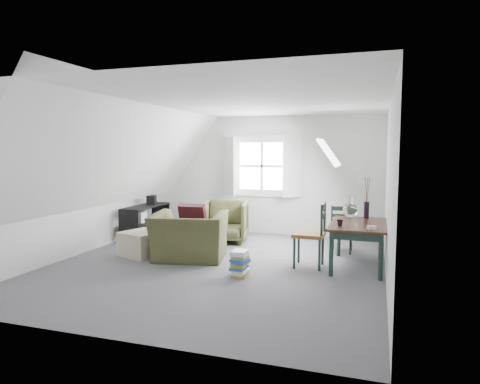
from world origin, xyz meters
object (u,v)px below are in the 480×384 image
(ottoman, at_px, (143,243))
(media_shelf, at_px, (145,223))
(armchair_far, at_px, (225,241))
(magazine_stack, at_px, (240,263))
(dining_table, at_px, (358,229))
(dining_chair_near, at_px, (312,234))
(dining_chair_far, at_px, (342,228))
(armchair_near, at_px, (189,259))

(ottoman, distance_m, media_shelf, 1.50)
(armchair_far, bearing_deg, magazine_stack, -76.01)
(dining_table, xyz_separation_m, media_shelf, (-4.24, 0.93, -0.29))
(armchair_far, height_order, magazine_stack, armchair_far)
(dining_table, distance_m, dining_chair_near, 0.71)
(dining_table, distance_m, magazine_stack, 1.91)
(dining_chair_far, bearing_deg, ottoman, 9.11)
(ottoman, height_order, dining_chair_far, dining_chair_far)
(ottoman, bearing_deg, dining_chair_far, 21.46)
(dining_table, xyz_separation_m, magazine_stack, (-1.57, -1.02, -0.41))
(armchair_near, height_order, media_shelf, media_shelf)
(magazine_stack, bearing_deg, armchair_far, 115.19)
(dining_chair_near, bearing_deg, ottoman, -73.66)
(dining_chair_near, xyz_separation_m, magazine_stack, (-0.89, -0.81, -0.33))
(dining_chair_far, xyz_separation_m, dining_chair_near, (-0.36, -1.09, 0.08))
(armchair_near, xyz_separation_m, dining_table, (2.65, 0.36, 0.59))
(dining_chair_far, distance_m, dining_chair_near, 1.16)
(dining_chair_far, height_order, magazine_stack, dining_chair_far)
(magazine_stack, bearing_deg, dining_table, 33.04)
(armchair_far, height_order, ottoman, ottoman)
(ottoman, xyz_separation_m, media_shelf, (-0.72, 1.30, 0.09))
(armchair_near, height_order, ottoman, ottoman)
(ottoman, bearing_deg, dining_chair_near, 3.34)
(armchair_far, bearing_deg, dining_table, -34.50)
(dining_table, height_order, media_shelf, dining_table)
(ottoman, bearing_deg, armchair_far, 57.34)
(dining_chair_far, bearing_deg, magazine_stack, 44.23)
(armchair_far, relative_size, dining_table, 0.64)
(dining_chair_far, bearing_deg, dining_table, 97.24)
(ottoman, height_order, dining_chair_near, dining_chair_near)
(armchair_far, height_order, dining_chair_near, dining_chair_near)
(dining_chair_near, relative_size, media_shelf, 0.77)
(armchair_near, xyz_separation_m, armchair_far, (0.09, 1.47, 0.00))
(dining_chair_near, distance_m, media_shelf, 3.75)
(ottoman, distance_m, dining_chair_near, 2.87)
(dining_chair_far, distance_m, magazine_stack, 2.29)
(armchair_near, relative_size, magazine_stack, 3.19)
(armchair_far, bearing_deg, ottoman, -133.85)
(ottoman, bearing_deg, magazine_stack, -18.17)
(armchair_near, distance_m, dining_chair_far, 2.69)
(armchair_far, relative_size, ottoman, 1.42)
(armchair_far, bearing_deg, dining_chair_near, -46.08)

